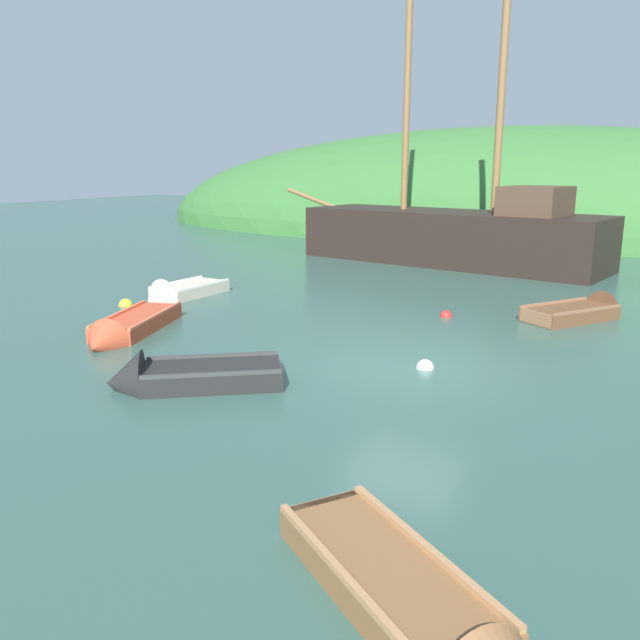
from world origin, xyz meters
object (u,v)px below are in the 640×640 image
(rowboat_center, at_px, (417,616))
(rowboat_portside, at_px, (583,314))
(buoy_white, at_px, (425,368))
(buoy_red, at_px, (446,316))
(sailing_ship, at_px, (452,243))
(buoy_yellow, at_px, (126,306))
(rowboat_outer_right, at_px, (179,294))
(rowboat_near_dock, at_px, (182,380))
(rowboat_outer_left, at_px, (127,330))

(rowboat_center, bearing_deg, rowboat_portside, 125.57)
(rowboat_center, xyz_separation_m, buoy_white, (-2.43, 7.36, -0.10))
(buoy_white, xyz_separation_m, buoy_red, (-1.02, 4.76, 0.00))
(sailing_ship, height_order, buoy_yellow, sailing_ship)
(rowboat_portside, bearing_deg, buoy_red, 149.04)
(rowboat_outer_right, distance_m, buoy_yellow, 1.77)
(rowboat_outer_right, height_order, buoy_white, rowboat_outer_right)
(rowboat_near_dock, bearing_deg, rowboat_outer_left, -68.83)
(rowboat_near_dock, relative_size, buoy_yellow, 8.09)
(rowboat_center, height_order, buoy_yellow, rowboat_center)
(rowboat_outer_right, xyz_separation_m, rowboat_portside, (11.61, 2.98, 0.01))
(rowboat_outer_right, relative_size, buoy_red, 9.21)
(rowboat_near_dock, xyz_separation_m, rowboat_center, (6.13, -4.16, -0.02))
(rowboat_outer_right, relative_size, buoy_white, 8.59)
(buoy_white, bearing_deg, rowboat_outer_right, 160.18)
(rowboat_center, xyz_separation_m, buoy_red, (-3.45, 12.12, -0.10))
(sailing_ship, height_order, rowboat_portside, sailing_ship)
(rowboat_near_dock, xyz_separation_m, buoy_red, (2.68, 7.96, -0.13))
(rowboat_portside, relative_size, buoy_white, 8.96)
(rowboat_portside, xyz_separation_m, rowboat_center, (0.07, -13.68, -0.02))
(rowboat_near_dock, xyz_separation_m, buoy_yellow, (-6.19, 4.89, -0.13))
(rowboat_outer_right, xyz_separation_m, rowboat_near_dock, (5.56, -6.54, 0.01))
(sailing_ship, distance_m, rowboat_near_dock, 17.72)
(rowboat_outer_left, bearing_deg, rowboat_outer_right, -173.60)
(sailing_ship, relative_size, rowboat_outer_left, 3.87)
(rowboat_outer_right, relative_size, rowboat_near_dock, 0.94)
(rowboat_outer_right, bearing_deg, buoy_white, 73.69)
(buoy_red, distance_m, buoy_yellow, 9.38)
(rowboat_near_dock, bearing_deg, buoy_white, -175.33)
(rowboat_near_dock, bearing_deg, rowboat_center, 109.56)
(sailing_ship, distance_m, rowboat_outer_left, 15.79)
(rowboat_near_dock, distance_m, buoy_yellow, 7.89)
(sailing_ship, height_order, buoy_red, sailing_ship)
(buoy_white, distance_m, buoy_yellow, 10.02)
(buoy_red, xyz_separation_m, buoy_yellow, (-8.87, -3.08, 0.00))
(buoy_yellow, bearing_deg, rowboat_outer_left, -45.25)
(rowboat_outer_left, relative_size, buoy_white, 10.95)
(rowboat_portside, height_order, buoy_white, rowboat_portside)
(sailing_ship, relative_size, buoy_white, 42.39)
(rowboat_center, bearing_deg, buoy_red, 141.15)
(rowboat_outer_left, xyz_separation_m, rowboat_center, (9.78, -6.49, -0.02))
(rowboat_outer_left, distance_m, rowboat_portside, 12.08)
(sailing_ship, height_order, rowboat_outer_left, sailing_ship)
(rowboat_portside, height_order, rowboat_near_dock, rowboat_near_dock)
(rowboat_outer_left, relative_size, rowboat_portside, 1.22)
(sailing_ship, xyz_separation_m, rowboat_center, (6.21, -21.86, -0.78))
(sailing_ship, bearing_deg, buoy_yellow, 75.39)
(rowboat_outer_left, relative_size, buoy_red, 11.73)
(rowboat_center, relative_size, buoy_white, 9.25)
(rowboat_portside, relative_size, rowboat_center, 0.97)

